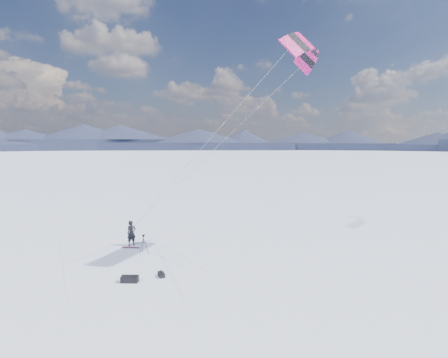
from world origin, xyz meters
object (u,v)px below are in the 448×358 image
Objects in this scene: snowboard at (131,248)px; tripod at (144,242)px; gear_bag_a at (130,279)px; gear_bag_b at (161,274)px; snowkiter at (132,246)px.

tripod is (1.90, -0.73, 0.89)m from snowboard.
gear_bag_a is 1.86m from gear_bag_b.
gear_bag_b reaches higher than snowboard.
gear_bag_b is (5.74, -3.52, 0.11)m from snowboard.
gear_bag_a reaches higher than snowboard.
gear_bag_b is at bearing -54.80° from snowboard.
tripod reaches higher than gear_bag_b.
snowboard is (0.39, -0.48, 0.02)m from snowkiter.
snowkiter is at bearing -174.51° from gear_bag_b.
gear_bag_a is at bearing -112.33° from snowkiter.
snowkiter is at bearing 103.58° from gear_bag_a.
snowkiter is 7.59m from gear_bag_a.
tripod is 5.27m from gear_bag_a.
gear_bag_b is (6.13, -4.00, 0.13)m from snowkiter.
snowkiter is 1.36× the size of tripod.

